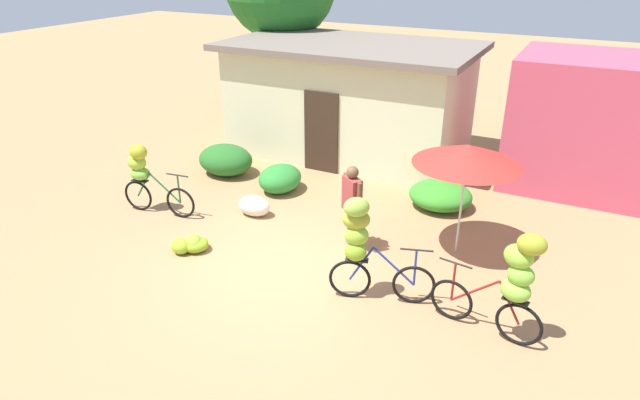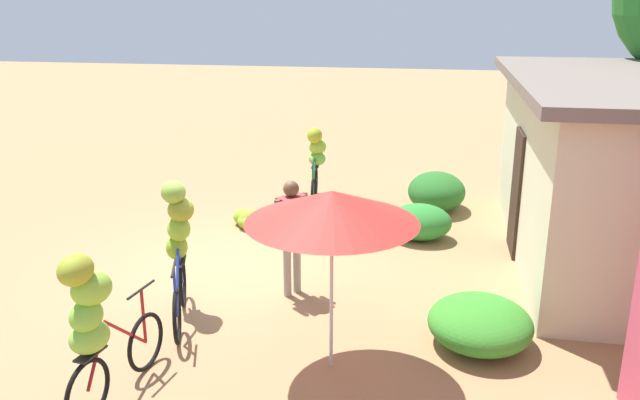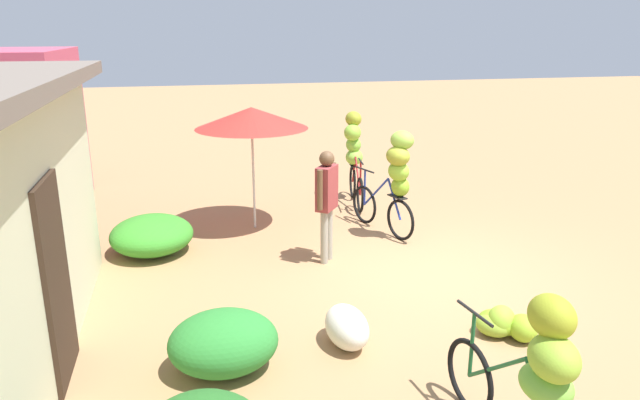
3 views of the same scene
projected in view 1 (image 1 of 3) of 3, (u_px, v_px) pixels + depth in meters
ground_plane at (283, 270)px, 9.52m from camera, size 60.00×60.00×0.00m
building_low at (350, 98)px, 14.41m from camera, size 6.38×3.83×2.89m
shop_pink at (586, 122)px, 12.38m from camera, size 3.20×2.80×2.97m
hedge_bush_front_left at (226, 160)px, 13.34m from camera, size 1.38×1.12×0.74m
hedge_bush_front_right at (280, 178)px, 12.45m from camera, size 0.93×1.10×0.61m
hedge_bush_mid at (440, 195)px, 11.68m from camera, size 1.35×1.25×0.56m
market_umbrella at (467, 154)px, 9.31m from camera, size 1.87×1.87×2.08m
bicycle_leftmost at (144, 173)px, 11.24m from camera, size 1.70×0.40×1.50m
bicycle_near_pile at (363, 241)px, 8.33m from camera, size 1.61×0.68×1.78m
bicycle_center_loaded at (512, 278)px, 7.46m from camera, size 1.66×0.52×1.76m
banana_pile_on_ground at (192, 244)px, 10.05m from camera, size 0.73×0.72×0.35m
produce_sack at (254, 206)px, 11.35m from camera, size 0.73×0.50×0.44m
person_vendor at (352, 200)px, 9.74m from camera, size 0.48×0.40×1.66m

